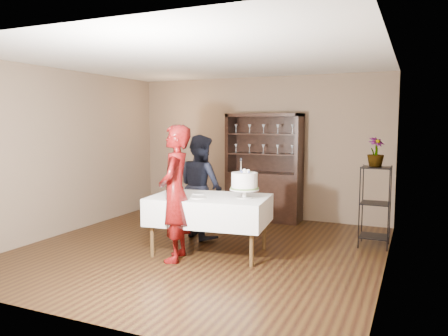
{
  "coord_description": "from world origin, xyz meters",
  "views": [
    {
      "loc": [
        2.81,
        -5.5,
        1.84
      ],
      "look_at": [
        0.33,
        0.1,
        1.19
      ],
      "focal_mm": 35.0,
      "sensor_mm": 36.0,
      "label": 1
    }
  ],
  "objects_px": {
    "plant_etagere": "(375,203)",
    "cake_table": "(210,210)",
    "man": "(201,186)",
    "cake": "(244,182)",
    "china_hutch": "(264,185)",
    "potted_plant": "(376,152)",
    "woman": "(175,193)"
  },
  "relations": [
    {
      "from": "man",
      "to": "china_hutch",
      "type": "bearing_deg",
      "value": -76.74
    },
    {
      "from": "cake_table",
      "to": "man",
      "type": "relative_size",
      "value": 1.05
    },
    {
      "from": "china_hutch",
      "to": "man",
      "type": "relative_size",
      "value": 1.22
    },
    {
      "from": "china_hutch",
      "to": "plant_etagere",
      "type": "xyz_separation_m",
      "value": [
        2.08,
        -1.05,
        -0.01
      ]
    },
    {
      "from": "woman",
      "to": "potted_plant",
      "type": "relative_size",
      "value": 4.18
    },
    {
      "from": "china_hutch",
      "to": "cake",
      "type": "relative_size",
      "value": 3.65
    },
    {
      "from": "man",
      "to": "cake",
      "type": "relative_size",
      "value": 3.0
    },
    {
      "from": "plant_etagere",
      "to": "man",
      "type": "distance_m",
      "value": 2.67
    },
    {
      "from": "cake_table",
      "to": "potted_plant",
      "type": "distance_m",
      "value": 2.58
    },
    {
      "from": "woman",
      "to": "cake",
      "type": "distance_m",
      "value": 0.95
    },
    {
      "from": "china_hutch",
      "to": "woman",
      "type": "xyz_separation_m",
      "value": [
        -0.3,
        -2.8,
        0.24
      ]
    },
    {
      "from": "china_hutch",
      "to": "plant_etagere",
      "type": "height_order",
      "value": "china_hutch"
    },
    {
      "from": "plant_etagere",
      "to": "man",
      "type": "xyz_separation_m",
      "value": [
        -2.6,
        -0.55,
        0.17
      ]
    },
    {
      "from": "cake_table",
      "to": "potted_plant",
      "type": "height_order",
      "value": "potted_plant"
    },
    {
      "from": "woman",
      "to": "cake",
      "type": "relative_size",
      "value": 3.3
    },
    {
      "from": "cake_table",
      "to": "man",
      "type": "bearing_deg",
      "value": 124.6
    },
    {
      "from": "china_hutch",
      "to": "man",
      "type": "height_order",
      "value": "china_hutch"
    },
    {
      "from": "china_hutch",
      "to": "potted_plant",
      "type": "bearing_deg",
      "value": -26.26
    },
    {
      "from": "plant_etagere",
      "to": "man",
      "type": "bearing_deg",
      "value": -168.0
    },
    {
      "from": "plant_etagere",
      "to": "man",
      "type": "height_order",
      "value": "man"
    },
    {
      "from": "china_hutch",
      "to": "cake_table",
      "type": "relative_size",
      "value": 1.16
    },
    {
      "from": "china_hutch",
      "to": "potted_plant",
      "type": "relative_size",
      "value": 4.63
    },
    {
      "from": "plant_etagere",
      "to": "woman",
      "type": "xyz_separation_m",
      "value": [
        -2.38,
        -1.75,
        0.25
      ]
    },
    {
      "from": "cake_table",
      "to": "potted_plant",
      "type": "xyz_separation_m",
      "value": [
        2.06,
        1.34,
        0.78
      ]
    },
    {
      "from": "man",
      "to": "cake",
      "type": "distance_m",
      "value": 1.23
    },
    {
      "from": "man",
      "to": "potted_plant",
      "type": "bearing_deg",
      "value": -135.88
    },
    {
      "from": "potted_plant",
      "to": "china_hutch",
      "type": "bearing_deg",
      "value": 153.74
    },
    {
      "from": "woman",
      "to": "cake",
      "type": "bearing_deg",
      "value": 107.19
    },
    {
      "from": "potted_plant",
      "to": "cake_table",
      "type": "bearing_deg",
      "value": -147.08
    },
    {
      "from": "cake_table",
      "to": "man",
      "type": "height_order",
      "value": "man"
    },
    {
      "from": "cake_table",
      "to": "woman",
      "type": "relative_size",
      "value": 0.95
    },
    {
      "from": "plant_etagere",
      "to": "cake_table",
      "type": "xyz_separation_m",
      "value": [
        -2.09,
        -1.3,
        -0.03
      ]
    }
  ]
}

